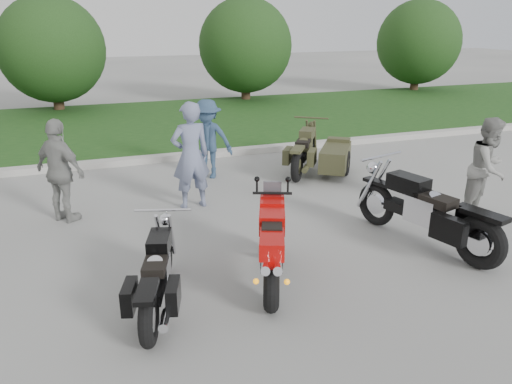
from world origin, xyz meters
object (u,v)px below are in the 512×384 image
object	(u,v)px
cruiser_left	(157,279)
person_grey	(488,168)
person_denim	(208,139)
cruiser_right	(430,215)
cruiser_sidecar	(322,155)
person_stripe	(191,156)
person_back	(60,171)
sportbike_red	(272,243)

from	to	relation	value
cruiser_left	person_grey	size ratio (longest dim) A/B	1.18
person_denim	cruiser_right	bearing A→B (deg)	-33.77
cruiser_left	cruiser_sidecar	xyz separation A→B (m)	(4.23, 4.21, 0.01)
person_stripe	person_back	world-z (taller)	person_stripe
cruiser_sidecar	person_grey	size ratio (longest dim) A/B	1.25
person_stripe	person_denim	xyz separation A→B (m)	(0.72, 1.61, -0.12)
cruiser_right	cruiser_sidecar	distance (m)	3.85
person_back	cruiser_right	bearing A→B (deg)	-162.00
cruiser_left	cruiser_right	world-z (taller)	cruiser_right
cruiser_sidecar	sportbike_red	bearing A→B (deg)	-89.19
person_grey	person_back	size ratio (longest dim) A/B	0.99
person_denim	person_back	size ratio (longest dim) A/B	0.96
cruiser_left	person_stripe	bearing A→B (deg)	87.33
person_denim	person_back	bearing A→B (deg)	-122.25
cruiser_sidecar	person_back	bearing A→B (deg)	-134.71
cruiser_left	person_back	distance (m)	3.45
sportbike_red	person_denim	size ratio (longest dim) A/B	1.14
cruiser_sidecar	person_stripe	size ratio (longest dim) A/B	1.12
sportbike_red	cruiser_sidecar	world-z (taller)	sportbike_red
cruiser_sidecar	person_grey	xyz separation A→B (m)	(1.51, -3.13, 0.44)
cruiser_right	person_grey	xyz separation A→B (m)	(1.68, 0.72, 0.35)
person_grey	person_back	bearing A→B (deg)	138.38
cruiser_left	person_back	xyz separation A→B (m)	(-1.03, 3.26, 0.46)
cruiser_sidecar	person_grey	bearing A→B (deg)	-29.24
person_grey	cruiser_right	bearing A→B (deg)	179.35
person_grey	person_back	world-z (taller)	person_back
cruiser_left	person_grey	world-z (taller)	person_grey
sportbike_red	person_back	size ratio (longest dim) A/B	1.09
cruiser_sidecar	person_denim	world-z (taller)	person_denim
person_stripe	sportbike_red	bearing A→B (deg)	90.45
cruiser_right	person_grey	size ratio (longest dim) A/B	1.48
sportbike_red	cruiser_left	world-z (taller)	sportbike_red
person_stripe	person_grey	world-z (taller)	person_stripe
person_stripe	person_denim	world-z (taller)	person_stripe
person_stripe	person_back	bearing A→B (deg)	-8.36
cruiser_right	cruiser_sidecar	xyz separation A→B (m)	(0.18, 3.85, -0.09)
person_denim	cruiser_left	bearing A→B (deg)	-81.35
cruiser_right	person_grey	distance (m)	1.86
cruiser_left	person_denim	size ratio (longest dim) A/B	1.21
person_denim	person_back	world-z (taller)	person_back
cruiser_left	person_denim	world-z (taller)	person_denim
cruiser_left	cruiser_sidecar	bearing A→B (deg)	61.65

